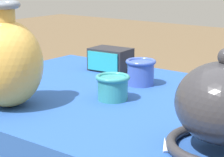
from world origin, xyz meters
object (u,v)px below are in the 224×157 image
object	(u,v)px
vase_tall_bulbous	(7,62)
cup_wide_teal	(113,86)
vase_dome_bell	(223,109)
mosaic_tile_box	(110,59)
cup_wide_cobalt	(141,71)

from	to	relation	value
vase_tall_bulbous	cup_wide_teal	world-z (taller)	vase_tall_bulbous
vase_dome_bell	mosaic_tile_box	bearing A→B (deg)	144.70
cup_wide_cobalt	cup_wide_teal	xyz separation A→B (m)	(0.03, -0.18, -0.01)
mosaic_tile_box	vase_tall_bulbous	bearing A→B (deg)	-89.43
vase_tall_bulbous	cup_wide_teal	distance (m)	0.29
mosaic_tile_box	vase_dome_bell	bearing A→B (deg)	-38.99
cup_wide_cobalt	vase_tall_bulbous	bearing A→B (deg)	-112.14
vase_tall_bulbous	cup_wide_teal	bearing A→B (deg)	48.63
cup_wide_teal	cup_wide_cobalt	bearing A→B (deg)	98.32
cup_wide_cobalt	cup_wide_teal	distance (m)	0.18
mosaic_tile_box	cup_wide_teal	distance (m)	0.35
vase_tall_bulbous	cup_wide_cobalt	size ratio (longest dim) A/B	2.89
cup_wide_teal	vase_tall_bulbous	bearing A→B (deg)	-131.37
vase_tall_bulbous	cup_wide_cobalt	world-z (taller)	vase_tall_bulbous
vase_dome_bell	cup_wide_cobalt	world-z (taller)	vase_dome_bell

